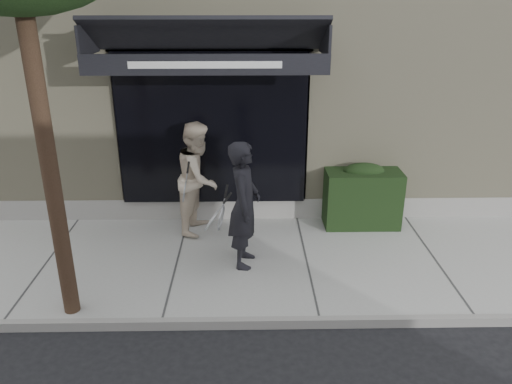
{
  "coord_description": "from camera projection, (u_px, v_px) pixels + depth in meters",
  "views": [
    {
      "loc": [
        -0.91,
        -6.81,
        3.96
      ],
      "look_at": [
        -0.77,
        0.6,
        1.0
      ],
      "focal_mm": 35.0,
      "sensor_mm": 36.0,
      "label": 1
    }
  ],
  "objects": [
    {
      "name": "hedge",
      "position": [
        362.0,
        196.0,
        8.74
      ],
      "size": [
        1.3,
        0.7,
        1.14
      ],
      "color": "black",
      "rests_on": "sidewalk"
    },
    {
      "name": "building_facade",
      "position": [
        286.0,
        51.0,
        11.39
      ],
      "size": [
        14.3,
        8.04,
        5.64
      ],
      "color": "#B6AD8B",
      "rests_on": "ground"
    },
    {
      "name": "ground",
      "position": [
        306.0,
        265.0,
        7.81
      ],
      "size": [
        80.0,
        80.0,
        0.0
      ],
      "primitive_type": "plane",
      "color": "black",
      "rests_on": "ground"
    },
    {
      "name": "pedestrian_front",
      "position": [
        244.0,
        205.0,
        7.29
      ],
      "size": [
        0.84,
        0.87,
        1.92
      ],
      "color": "black",
      "rests_on": "sidewalk"
    },
    {
      "name": "pedestrian_back",
      "position": [
        199.0,
        177.0,
        8.39
      ],
      "size": [
        0.92,
        1.08,
        1.91
      ],
      "color": "beige",
      "rests_on": "sidewalk"
    },
    {
      "name": "sidewalk",
      "position": [
        306.0,
        262.0,
        7.79
      ],
      "size": [
        20.0,
        3.0,
        0.12
      ],
      "primitive_type": "cube",
      "color": "#A1A09B",
      "rests_on": "ground"
    },
    {
      "name": "curb",
      "position": [
        320.0,
        322.0,
        6.34
      ],
      "size": [
        20.0,
        0.1,
        0.14
      ],
      "primitive_type": "cube",
      "color": "gray",
      "rests_on": "ground"
    }
  ]
}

